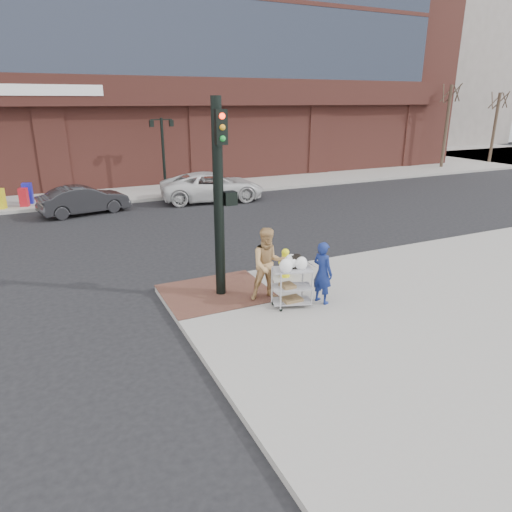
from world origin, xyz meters
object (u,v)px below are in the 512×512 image
traffic_signal_pole (220,194)px  sedan_dark (84,200)px  woman_blue (323,273)px  utility_cart (292,283)px  lamp_post (163,146)px  minivan_white (213,187)px  pedestrian_tan (268,264)px  fire_hydrant (285,262)px

traffic_signal_pole → sedan_dark: bearing=100.9°
woman_blue → utility_cart: bearing=63.0°
lamp_post → sedan_dark: size_ratio=1.00×
woman_blue → minivan_white: 13.78m
pedestrian_tan → woman_blue: bearing=-21.4°
woman_blue → sedan_dark: (-4.36, 13.39, -0.29)m
minivan_white → fire_hydrant: bearing=179.0°
utility_cart → sedan_dark: bearing=105.1°
minivan_white → utility_cart: minivan_white is taller
pedestrian_tan → utility_cart: (0.35, -0.61, -0.36)m
traffic_signal_pole → minivan_white: traffic_signal_pole is taller
minivan_white → utility_cart: size_ratio=4.11×
pedestrian_tan → utility_cart: size_ratio=1.45×
lamp_post → utility_cart: 16.81m
lamp_post → traffic_signal_pole: bearing=-99.2°
fire_hydrant → sedan_dark: bearing=111.0°
lamp_post → minivan_white: (1.70, -3.20, -1.87)m
utility_cart → pedestrian_tan: bearing=120.2°
utility_cart → traffic_signal_pole: bearing=132.1°
pedestrian_tan → traffic_signal_pole: bearing=150.8°
lamp_post → traffic_signal_pole: (-2.48, -15.23, 0.21)m
minivan_white → fire_hydrant: size_ratio=6.33×
lamp_post → traffic_signal_pole: traffic_signal_pole is taller
lamp_post → sedan_dark: bearing=-144.1°
traffic_signal_pole → pedestrian_tan: size_ratio=2.63×
pedestrian_tan → sedan_dark: pedestrian_tan is taller
fire_hydrant → woman_blue: bearing=-90.7°
woman_blue → sedan_dark: size_ratio=0.40×
lamp_post → pedestrian_tan: 16.21m
traffic_signal_pole → pedestrian_tan: 2.14m
traffic_signal_pole → lamp_post: bearing=80.8°
woman_blue → pedestrian_tan: pedestrian_tan is taller
woman_blue → pedestrian_tan: bearing=40.3°
pedestrian_tan → fire_hydrant: pedestrian_tan is taller
woman_blue → lamp_post: bearing=-17.4°
pedestrian_tan → fire_hydrant: size_ratio=2.23×
woman_blue → minivan_white: (2.09, 13.62, -0.20)m
sedan_dark → fire_hydrant: sedan_dark is taller
lamp_post → minivan_white: size_ratio=0.74×
minivan_white → lamp_post: bearing=37.1°
woman_blue → sedan_dark: woman_blue is taller
woman_blue → utility_cart: 0.83m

